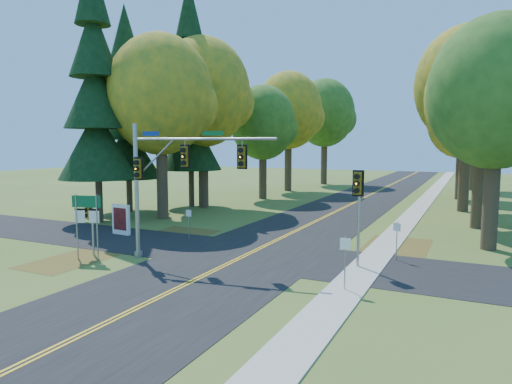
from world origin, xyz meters
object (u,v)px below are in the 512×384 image
at_px(traffic_mast, 169,173).
at_px(info_kiosk, 121,220).
at_px(east_signal_pole, 358,194).
at_px(route_sign_cluster, 87,213).

distance_m(traffic_mast, info_kiosk, 8.42).
bearing_deg(east_signal_pole, route_sign_cluster, -158.24).
relative_size(traffic_mast, route_sign_cluster, 2.25).
bearing_deg(info_kiosk, route_sign_cluster, -58.57).
height_order(traffic_mast, route_sign_cluster, traffic_mast).
height_order(traffic_mast, east_signal_pole, traffic_mast).
relative_size(traffic_mast, info_kiosk, 3.79).
distance_m(traffic_mast, east_signal_pole, 9.24).
bearing_deg(traffic_mast, route_sign_cluster, -167.09).
height_order(east_signal_pole, info_kiosk, east_signal_pole).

